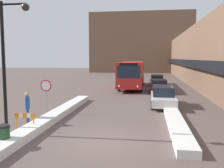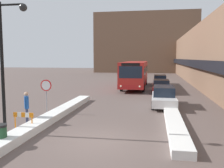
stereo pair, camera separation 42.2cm
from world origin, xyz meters
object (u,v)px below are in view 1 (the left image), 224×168
parked_car_back (157,80)px  parked_car_middle (159,86)px  trash_bin (3,136)px  pedestrian (27,105)px  city_bus (132,73)px  parked_car_front (163,96)px  construction_barricade (25,118)px  stop_sign (46,89)px  street_lamp (9,54)px

parked_car_back → parked_car_middle: bearing=-90.0°
trash_bin → pedestrian: bearing=101.7°
city_bus → parked_car_front: (3.16, -11.95, -1.01)m
trash_bin → construction_barricade: bearing=95.6°
pedestrian → stop_sign: bearing=148.6°
parked_car_back → street_lamp: 24.60m
parked_car_middle → stop_sign: (-7.86, -11.82, 0.96)m
parked_car_front → pedestrian: pedestrian is taller
parked_car_back → street_lamp: size_ratio=0.73×
pedestrian → parked_car_front: bearing=98.3°
parked_car_front → parked_car_middle: parked_car_front is taller
parked_car_front → street_lamp: 11.90m
parked_car_middle → city_bus: bearing=128.0°
parked_car_middle → parked_car_back: parked_car_back is taller
parked_car_front → pedestrian: bearing=-140.1°
city_bus → trash_bin: bearing=-100.1°
parked_car_middle → trash_bin: parked_car_middle is taller
stop_sign → trash_bin: (0.76, -6.29, -1.18)m
stop_sign → pedestrian: 2.71m
parked_car_middle → street_lamp: size_ratio=0.69×
city_bus → parked_car_middle: 5.24m
stop_sign → construction_barricade: stop_sign is taller
pedestrian → construction_barricade: 1.47m
parked_car_front → stop_sign: bearing=-153.5°
pedestrian → parked_car_middle: bearing=119.9°
parked_car_front → stop_sign: 8.82m
parked_car_front → street_lamp: street_lamp is taller
parked_car_front → stop_sign: stop_sign is taller
parked_car_middle → trash_bin: 19.45m
city_bus → street_lamp: bearing=-102.4°
parked_car_back → construction_barricade: bearing=-108.0°
city_bus → construction_barricade: (-4.17, -19.82, -1.11)m
parked_car_back → trash_bin: size_ratio=4.87×
pedestrian → parked_car_back: bearing=128.1°
stop_sign → parked_car_back: bearing=67.0°
parked_car_back → city_bus: bearing=-139.8°
street_lamp → parked_car_back: bearing=71.7°
parked_car_front → street_lamp: bearing=-131.9°
parked_car_front → stop_sign: size_ratio=2.12×
stop_sign → street_lamp: size_ratio=0.36×
parked_car_front → parked_car_back: (0.00, 14.62, -0.05)m
street_lamp → trash_bin: (0.57, -1.66, -3.45)m
parked_car_front → pedestrian: 10.24m
trash_bin → construction_barricade: trash_bin is taller
stop_sign → construction_barricade: size_ratio=2.08×
parked_car_front → parked_car_back: bearing=90.0°
parked_car_middle → construction_barricade: size_ratio=3.98×
parked_car_front → parked_car_back: parked_car_front is taller
street_lamp → parked_car_middle: bearing=65.0°
city_bus → stop_sign: bearing=-106.5°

